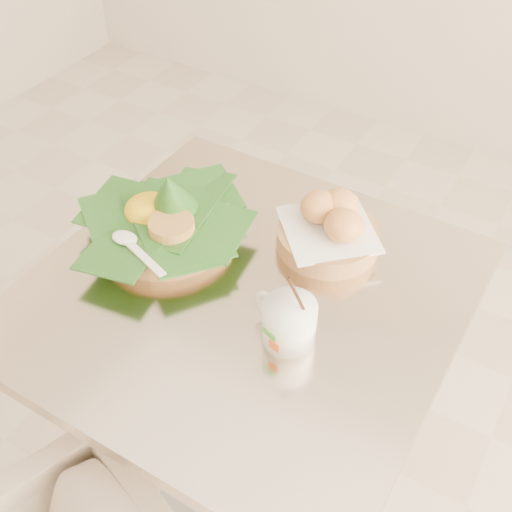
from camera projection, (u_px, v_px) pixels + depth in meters
The scene contains 5 objects.
floor at pixel (190, 452), 1.69m from camera, with size 3.60×3.60×0.00m, color beige.
cafe_table at pixel (246, 369), 1.24m from camera, with size 0.71×0.71×0.75m.
rice_basket at pixel (165, 218), 1.16m from camera, with size 0.31×0.31×0.15m.
bread_basket at pixel (330, 228), 1.15m from camera, with size 0.22×0.22×0.10m.
coffee_mug at pixel (288, 321), 0.99m from camera, with size 0.12×0.09×0.15m.
Camera 1 is at (0.60, -0.67, 1.53)m, focal length 45.00 mm.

